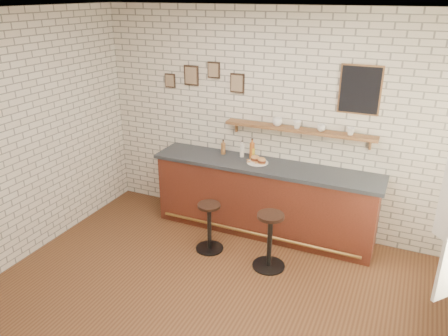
{
  "coord_description": "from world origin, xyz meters",
  "views": [
    {
      "loc": [
        1.75,
        -3.44,
        3.17
      ],
      "look_at": [
        -0.21,
        0.9,
        1.22
      ],
      "focal_mm": 35.0,
      "sensor_mm": 36.0,
      "label": 1
    }
  ],
  "objects_px": {
    "bitters_bottle_white": "(242,150)",
    "bitters_bottle_brown": "(223,148)",
    "ciabatta_sandwich": "(258,159)",
    "sandwich_plate": "(258,162)",
    "bar_counter": "(264,198)",
    "shelf_cup_b": "(297,125)",
    "shelf_cup_d": "(351,131)",
    "condiment_bottle_yellow": "(253,153)",
    "bar_stool_left": "(209,225)",
    "bar_stool_right": "(270,239)",
    "shelf_cup_a": "(277,122)",
    "bitters_bottle_amber": "(252,150)",
    "shelf_cup_c": "(322,128)"
  },
  "relations": [
    {
      "from": "bitters_bottle_white",
      "to": "bitters_bottle_brown",
      "type": "bearing_deg",
      "value": -180.0
    },
    {
      "from": "ciabatta_sandwich",
      "to": "sandwich_plate",
      "type": "bearing_deg",
      "value": 180.0
    },
    {
      "from": "bitters_bottle_brown",
      "to": "bar_counter",
      "type": "bearing_deg",
      "value": -11.66
    },
    {
      "from": "ciabatta_sandwich",
      "to": "shelf_cup_b",
      "type": "relative_size",
      "value": 2.35
    },
    {
      "from": "bitters_bottle_brown",
      "to": "shelf_cup_d",
      "type": "distance_m",
      "value": 1.76
    },
    {
      "from": "condiment_bottle_yellow",
      "to": "shelf_cup_d",
      "type": "distance_m",
      "value": 1.34
    },
    {
      "from": "bitters_bottle_brown",
      "to": "shelf_cup_b",
      "type": "xyz_separation_m",
      "value": [
        1.02,
        0.06,
        0.45
      ]
    },
    {
      "from": "sandwich_plate",
      "to": "bar_stool_left",
      "type": "height_order",
      "value": "sandwich_plate"
    },
    {
      "from": "bar_counter",
      "to": "bitters_bottle_white",
      "type": "xyz_separation_m",
      "value": [
        -0.39,
        0.14,
        0.6
      ]
    },
    {
      "from": "ciabatta_sandwich",
      "to": "bar_stool_right",
      "type": "height_order",
      "value": "ciabatta_sandwich"
    },
    {
      "from": "bitters_bottle_brown",
      "to": "bitters_bottle_white",
      "type": "height_order",
      "value": "bitters_bottle_white"
    },
    {
      "from": "condiment_bottle_yellow",
      "to": "bitters_bottle_brown",
      "type": "bearing_deg",
      "value": 180.0
    },
    {
      "from": "bar_counter",
      "to": "bar_stool_left",
      "type": "bearing_deg",
      "value": -122.93
    },
    {
      "from": "ciabatta_sandwich",
      "to": "shelf_cup_a",
      "type": "xyz_separation_m",
      "value": [
        0.18,
        0.19,
        0.49
      ]
    },
    {
      "from": "condiment_bottle_yellow",
      "to": "bar_stool_left",
      "type": "bearing_deg",
      "value": -105.67
    },
    {
      "from": "sandwich_plate",
      "to": "bitters_bottle_white",
      "type": "relative_size",
      "value": 1.19
    },
    {
      "from": "bitters_bottle_brown",
      "to": "shelf_cup_d",
      "type": "xyz_separation_m",
      "value": [
        1.7,
        0.06,
        0.45
      ]
    },
    {
      "from": "bitters_bottle_amber",
      "to": "shelf_cup_c",
      "type": "xyz_separation_m",
      "value": [
        0.91,
        0.06,
        0.42
      ]
    },
    {
      "from": "ciabatta_sandwich",
      "to": "bar_stool_left",
      "type": "xyz_separation_m",
      "value": [
        -0.38,
        -0.74,
        -0.71
      ]
    },
    {
      "from": "bitters_bottle_white",
      "to": "shelf_cup_a",
      "type": "distance_m",
      "value": 0.65
    },
    {
      "from": "sandwich_plate",
      "to": "bar_stool_right",
      "type": "bearing_deg",
      "value": -59.56
    },
    {
      "from": "ciabatta_sandwich",
      "to": "bitters_bottle_amber",
      "type": "relative_size",
      "value": 0.87
    },
    {
      "from": "sandwich_plate",
      "to": "bitters_bottle_brown",
      "type": "xyz_separation_m",
      "value": [
        -0.57,
        0.13,
        0.08
      ]
    },
    {
      "from": "bar_stool_right",
      "to": "bar_stool_left",
      "type": "bearing_deg",
      "value": 176.35
    },
    {
      "from": "bar_stool_right",
      "to": "shelf_cup_d",
      "type": "relative_size",
      "value": 7.19
    },
    {
      "from": "sandwich_plate",
      "to": "condiment_bottle_yellow",
      "type": "relative_size",
      "value": 1.44
    },
    {
      "from": "shelf_cup_a",
      "to": "shelf_cup_d",
      "type": "distance_m",
      "value": 0.95
    },
    {
      "from": "bitters_bottle_amber",
      "to": "shelf_cup_d",
      "type": "relative_size",
      "value": 2.84
    },
    {
      "from": "sandwich_plate",
      "to": "bitters_bottle_brown",
      "type": "height_order",
      "value": "bitters_bottle_brown"
    },
    {
      "from": "bitters_bottle_amber",
      "to": "condiment_bottle_yellow",
      "type": "bearing_deg",
      "value": -0.0
    },
    {
      "from": "bar_counter",
      "to": "bitters_bottle_white",
      "type": "distance_m",
      "value": 0.73
    },
    {
      "from": "shelf_cup_c",
      "to": "shelf_cup_d",
      "type": "relative_size",
      "value": 1.11
    },
    {
      "from": "bar_counter",
      "to": "bar_stool_right",
      "type": "distance_m",
      "value": 0.87
    },
    {
      "from": "condiment_bottle_yellow",
      "to": "shelf_cup_b",
      "type": "distance_m",
      "value": 0.74
    },
    {
      "from": "bar_stool_right",
      "to": "ciabatta_sandwich",
      "type": "bearing_deg",
      "value": 119.86
    },
    {
      "from": "bar_counter",
      "to": "bitters_bottle_white",
      "type": "height_order",
      "value": "bitters_bottle_white"
    },
    {
      "from": "shelf_cup_b",
      "to": "shelf_cup_a",
      "type": "bearing_deg",
      "value": 130.15
    },
    {
      "from": "ciabatta_sandwich",
      "to": "bitters_bottle_amber",
      "type": "height_order",
      "value": "bitters_bottle_amber"
    },
    {
      "from": "condiment_bottle_yellow",
      "to": "shelf_cup_b",
      "type": "height_order",
      "value": "shelf_cup_b"
    },
    {
      "from": "bar_counter",
      "to": "condiment_bottle_yellow",
      "type": "height_order",
      "value": "condiment_bottle_yellow"
    },
    {
      "from": "bitters_bottle_white",
      "to": "shelf_cup_b",
      "type": "xyz_separation_m",
      "value": [
        0.74,
        0.06,
        0.44
      ]
    },
    {
      "from": "bitters_bottle_brown",
      "to": "shelf_cup_a",
      "type": "xyz_separation_m",
      "value": [
        0.76,
        0.06,
        0.46
      ]
    },
    {
      "from": "bar_counter",
      "to": "bitters_bottle_brown",
      "type": "relative_size",
      "value": 14.79
    },
    {
      "from": "shelf_cup_d",
      "to": "bitters_bottle_brown",
      "type": "bearing_deg",
      "value": -164.94
    },
    {
      "from": "bar_stool_left",
      "to": "bar_stool_right",
      "type": "distance_m",
      "value": 0.84
    },
    {
      "from": "ciabatta_sandwich",
      "to": "shelf_cup_c",
      "type": "bearing_deg",
      "value": 13.98
    },
    {
      "from": "shelf_cup_b",
      "to": "bitters_bottle_brown",
      "type": "bearing_deg",
      "value": 133.6
    },
    {
      "from": "bar_counter",
      "to": "ciabatta_sandwich",
      "type": "height_order",
      "value": "ciabatta_sandwich"
    },
    {
      "from": "shelf_cup_d",
      "to": "bar_counter",
      "type": "bearing_deg",
      "value": -155.96
    },
    {
      "from": "shelf_cup_a",
      "to": "bitters_bottle_white",
      "type": "bearing_deg",
      "value": 154.13
    }
  ]
}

